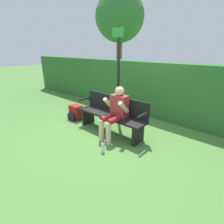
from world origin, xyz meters
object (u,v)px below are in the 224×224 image
Objects in this scene: signpost at (118,71)px; water_bottle at (103,148)px; person_seated at (116,110)px; park_bench at (112,114)px; backpack at (76,113)px; tree at (120,17)px.

water_bottle is at bearing -59.41° from signpost.
signpost is at bearing 127.46° from person_seated.
backpack is at bearing -175.59° from park_bench.
signpost is 0.50× the size of tree.
water_bottle is 0.09× the size of signpost.
person_seated is 7.75m from tree.
backpack is 7.12m from tree.
park_bench is 0.75× the size of signpost.
signpost is at bearing 120.59° from water_bottle.
person_seated is 0.23× the size of tree.
park_bench is at bearing 121.29° from water_bottle.
water_bottle is (1.81, -0.71, -0.09)m from backpack.
park_bench is at bearing 150.01° from person_seated.
person_seated is at bearing -1.48° from backpack.
person_seated reaches higher than park_bench.
signpost is at bearing 41.59° from backpack.
park_bench is 1.34m from backpack.
park_bench is 7.58m from tree.
backpack is at bearing -61.68° from tree.
tree is (-3.89, 4.73, 2.17)m from signpost.
person_seated is at bearing -50.85° from tree.
backpack is 0.16× the size of signpost.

